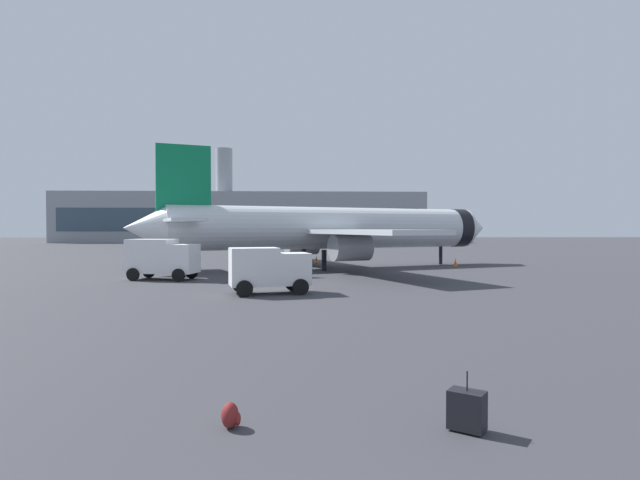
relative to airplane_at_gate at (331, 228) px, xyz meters
name	(u,v)px	position (x,y,z in m)	size (l,w,h in m)	color
airplane_at_gate	(331,228)	(0.00, 0.00, 0.00)	(34.55, 31.63, 10.50)	silver
service_truck	(162,257)	(-12.80, -10.14, -2.05)	(5.14, 3.32, 2.90)	white
cargo_van	(268,268)	(-4.76, -18.48, -2.21)	(4.73, 3.14, 2.60)	white
safety_cone_near	(240,260)	(-9.20, 7.86, -3.34)	(0.44, 0.44, 0.64)	#F2590C
safety_cone_mid	(316,259)	(-1.06, 7.49, -3.28)	(0.44, 0.44, 0.76)	#F2590C
safety_cone_far	(455,262)	(12.17, 1.77, -3.26)	(0.44, 0.44, 0.80)	#F2590C
safety_cone_outer	(289,261)	(-3.90, 3.37, -3.26)	(0.44, 0.44, 0.81)	#F2590C
rolling_suitcase	(467,410)	(-0.09, -38.37, -3.27)	(0.75, 0.70, 1.10)	black
traveller_backpack	(231,416)	(-4.40, -38.03, -3.42)	(0.36, 0.40, 0.48)	maroon
terminal_building	(243,217)	(-17.40, 92.01, 2.91)	(94.59, 19.21, 24.90)	gray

